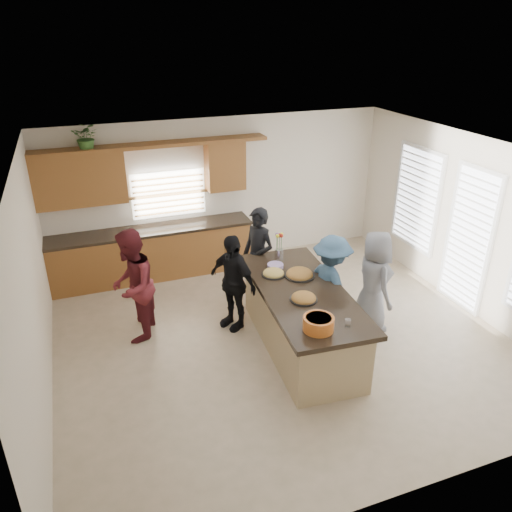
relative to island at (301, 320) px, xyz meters
name	(u,v)px	position (x,y,z in m)	size (l,w,h in m)	color
floor	(280,337)	(-0.19, 0.31, -0.45)	(6.50, 6.50, 0.00)	#C9B195
room_shell	(283,220)	(-0.19, 0.31, 1.45)	(6.52, 6.02, 2.81)	silver
back_cabinetry	(148,230)	(-1.66, 3.05, 0.46)	(4.08, 0.66, 2.46)	#975B2C
right_wall_glazing	(472,230)	(3.03, 0.18, 0.89)	(0.06, 4.00, 2.25)	white
island	(301,320)	(0.00, 0.00, 0.00)	(1.36, 2.78, 0.95)	tan
platter_front	(304,298)	(-0.11, -0.27, 0.52)	(0.37, 0.37, 0.15)	black
platter_mid	(300,274)	(0.13, 0.39, 0.53)	(0.44, 0.44, 0.18)	black
platter_back	(274,273)	(-0.21, 0.55, 0.52)	(0.35, 0.35, 0.14)	black
salad_bowl	(318,323)	(-0.25, -0.97, 0.59)	(0.38, 0.38, 0.17)	orange
clear_cup	(348,323)	(0.13, -1.03, 0.55)	(0.08, 0.08, 0.10)	white
plate_stack	(275,266)	(-0.09, 0.78, 0.52)	(0.25, 0.25, 0.05)	#9D82BD
flower_vase	(279,246)	(0.08, 1.05, 0.72)	(0.14, 0.14, 0.43)	silver
potted_plant	(87,137)	(-2.48, 3.13, 2.19)	(0.43, 0.37, 0.47)	#3D6F2C
woman_left_back	(258,257)	(-0.12, 1.46, 0.38)	(0.61, 0.40, 1.67)	black
woman_left_mid	(132,286)	(-2.20, 1.11, 0.41)	(0.84, 0.65, 1.72)	maroon
woman_left_front	(232,282)	(-0.75, 0.88, 0.32)	(0.90, 0.38, 1.54)	black
woman_right_back	(331,285)	(0.59, 0.24, 0.33)	(1.01, 0.58, 1.57)	#3A5D7F
woman_right_front	(374,282)	(1.23, 0.09, 0.35)	(0.79, 0.51, 1.61)	slate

